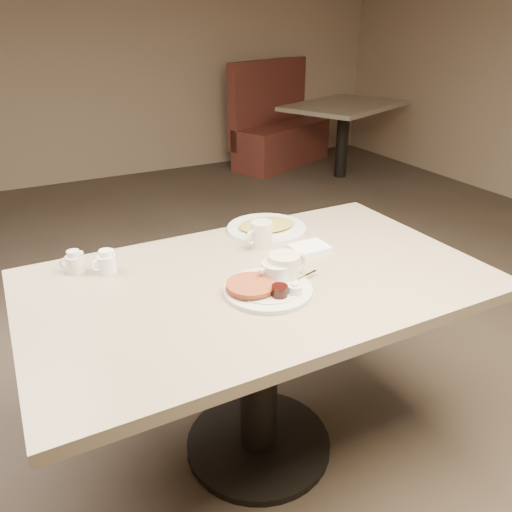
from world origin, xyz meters
name	(u,v)px	position (x,y,z in m)	size (l,w,h in m)	color
room	(259,68)	(0.00, 0.00, 1.40)	(7.04, 8.04, 2.84)	#4C3F33
diner_table	(259,321)	(0.00, 0.00, 0.58)	(1.50, 0.90, 0.75)	tan
main_plate	(268,284)	(-0.02, -0.09, 0.77)	(0.36, 0.32, 0.07)	silver
coffee_mug_near	(285,267)	(0.07, -0.05, 0.80)	(0.15, 0.12, 0.09)	beige
napkin	(310,248)	(0.27, 0.10, 0.76)	(0.13, 0.11, 0.02)	white
coffee_mug_far	(261,235)	(0.12, 0.21, 0.80)	(0.12, 0.09, 0.10)	beige
creamer_left	(107,262)	(-0.43, 0.27, 0.79)	(0.09, 0.07, 0.08)	white
creamer_right	(74,263)	(-0.53, 0.32, 0.79)	(0.08, 0.07, 0.08)	silver
hash_plate	(267,227)	(0.22, 0.34, 0.76)	(0.34, 0.34, 0.04)	silver
booth_back_right	(284,128)	(2.22, 3.57, 0.41)	(1.70, 1.81, 1.12)	brown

